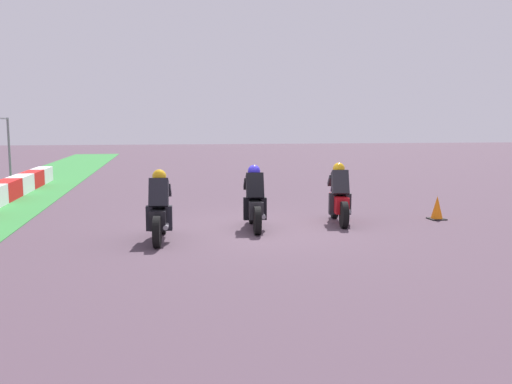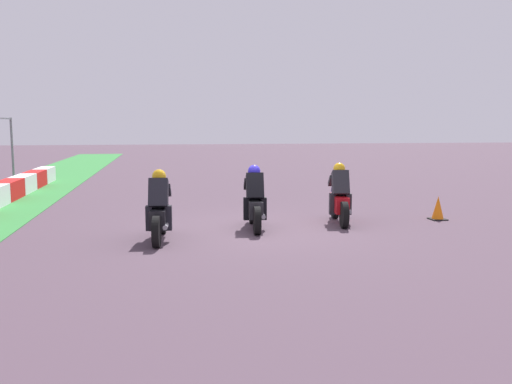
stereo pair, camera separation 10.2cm
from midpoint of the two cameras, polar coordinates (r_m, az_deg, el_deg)
name	(u,v)px [view 1 (the left image)]	position (r m, az deg, el deg)	size (l,w,h in m)	color
ground_plane	(258,229)	(12.75, -0.05, -3.96)	(120.00, 120.00, 0.00)	#4F3C48
rider_lane_a	(339,198)	(13.64, 8.58, -0.67)	(2.04, 0.60, 1.51)	black
rider_lane_b	(255,203)	(12.72, -0.38, -1.14)	(2.04, 0.56, 1.51)	black
rider_lane_c	(160,211)	(11.62, -10.40, -2.04)	(2.04, 0.56, 1.51)	black
traffic_cone	(437,208)	(14.79, 18.41, -1.66)	(0.40, 0.40, 0.62)	black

